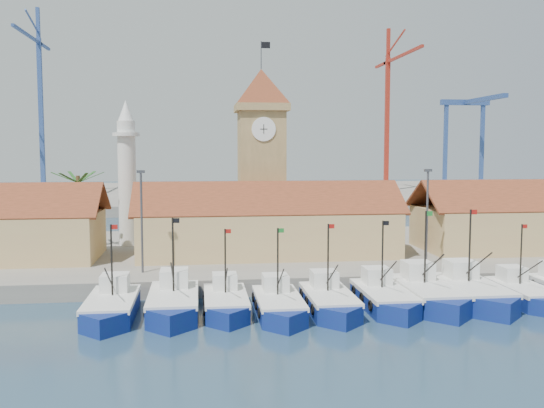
{
  "coord_description": "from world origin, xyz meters",
  "views": [
    {
      "loc": [
        -7.04,
        -41.62,
        12.32
      ],
      "look_at": [
        0.24,
        18.0,
        6.9
      ],
      "focal_mm": 40.0,
      "sensor_mm": 36.0,
      "label": 1
    }
  ],
  "objects": [
    {
      "name": "minaret",
      "position": [
        -15.0,
        28.0,
        9.73
      ],
      "size": [
        3.0,
        3.0,
        16.3
      ],
      "color": "silver",
      "rests_on": "quay"
    },
    {
      "name": "boat_6",
      "position": [
        10.89,
        3.33,
        0.82
      ],
      "size": [
        3.8,
        10.42,
        7.89
      ],
      "color": "navy",
      "rests_on": "ground"
    },
    {
      "name": "boat_4",
      "position": [
        2.76,
        2.39,
        0.73
      ],
      "size": [
        3.4,
        9.32,
        7.05
      ],
      "color": "navy",
      "rests_on": "ground"
    },
    {
      "name": "boat_2",
      "position": [
        -5.07,
        3.1,
        0.69
      ],
      "size": [
        3.22,
        8.83,
        6.68
      ],
      "color": "navy",
      "rests_on": "ground"
    },
    {
      "name": "boat_0",
      "position": [
        -13.46,
        2.72,
        0.75
      ],
      "size": [
        3.49,
        9.55,
        7.22
      ],
      "color": "navy",
      "rests_on": "ground"
    },
    {
      "name": "boat_1",
      "position": [
        -8.99,
        3.12,
        0.79
      ],
      "size": [
        3.67,
        10.06,
        7.61
      ],
      "color": "navy",
      "rests_on": "ground"
    },
    {
      "name": "boat_8",
      "position": [
        18.87,
        3.21,
        0.69
      ],
      "size": [
        3.22,
        8.82,
        6.67
      ],
      "color": "navy",
      "rests_on": "ground"
    },
    {
      "name": "terminal",
      "position": [
        0.0,
        110.0,
        1.0
      ],
      "size": [
        240.0,
        80.0,
        2.0
      ],
      "primitive_type": "cube",
      "color": "gray",
      "rests_on": "ground"
    },
    {
      "name": "lamp_posts",
      "position": [
        0.5,
        12.0,
        6.48
      ],
      "size": [
        80.7,
        0.25,
        9.03
      ],
      "color": "#3F3F44",
      "rests_on": "quay"
    },
    {
      "name": "crane_red_right",
      "position": [
        39.59,
        103.44,
        24.14
      ],
      "size": [
        1.0,
        33.24,
        39.8
      ],
      "color": "#A72819",
      "rests_on": "terminal"
    },
    {
      "name": "ground",
      "position": [
        0.0,
        0.0,
        0.0
      ],
      "size": [
        400.0,
        400.0,
        0.0
      ],
      "primitive_type": "plane",
      "color": "#1C334B",
      "rests_on": "ground"
    },
    {
      "name": "boat_7",
      "position": [
        14.62,
        3.34,
        0.82
      ],
      "size": [
        3.84,
        10.52,
        7.96
      ],
      "color": "navy",
      "rests_on": "ground"
    },
    {
      "name": "boat_3",
      "position": [
        -1.2,
        1.86,
        0.71
      ],
      "size": [
        3.31,
        9.06,
        6.86
      ],
      "color": "navy",
      "rests_on": "ground"
    },
    {
      "name": "hall_center",
      "position": [
        0.0,
        20.0,
        3.99
      ],
      "size": [
        27.04,
        10.13,
        7.61
      ],
      "color": "tan",
      "rests_on": "quay"
    },
    {
      "name": "quay",
      "position": [
        0.0,
        24.0,
        0.75
      ],
      "size": [
        140.0,
        32.0,
        1.5
      ],
      "primitive_type": "cube",
      "color": "gray",
      "rests_on": "ground"
    },
    {
      "name": "crane_blue_near",
      "position": [
        -43.72,
        106.96,
        25.79
      ],
      "size": [
        1.0,
        30.18,
        43.25
      ],
      "color": "#2D4A8B",
      "rests_on": "terminal"
    },
    {
      "name": "clock_tower",
      "position": [
        0.0,
        26.0,
        11.96
      ],
      "size": [
        5.8,
        5.8,
        22.7
      ],
      "color": "tan",
      "rests_on": "quay"
    },
    {
      "name": "palm_tree",
      "position": [
        -20.0,
        26.0,
        6.25
      ],
      "size": [
        5.6,
        5.03,
        8.39
      ],
      "color": "brown",
      "rests_on": "quay"
    },
    {
      "name": "gantry",
      "position": [
        62.0,
        106.65,
        20.04
      ],
      "size": [
        13.0,
        22.0,
        23.2
      ],
      "color": "#2D4A8B",
      "rests_on": "terminal"
    },
    {
      "name": "boat_5",
      "position": [
        7.2,
        2.86,
        0.74
      ],
      "size": [
        3.47,
        9.5,
        7.19
      ],
      "color": "navy",
      "rests_on": "ground"
    }
  ]
}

